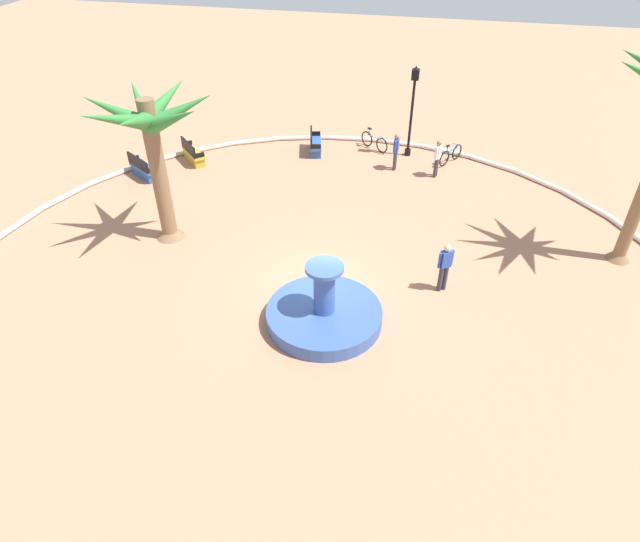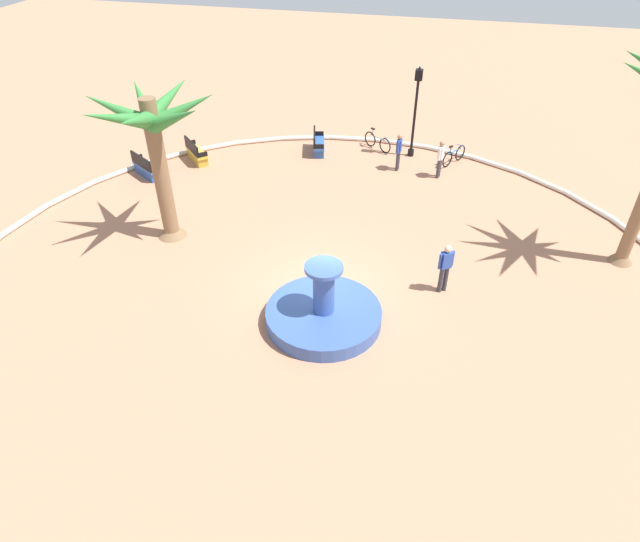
{
  "view_description": "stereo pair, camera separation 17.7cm",
  "coord_description": "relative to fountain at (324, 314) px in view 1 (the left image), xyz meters",
  "views": [
    {
      "loc": [
        -3.14,
        13.27,
        10.74
      ],
      "look_at": [
        -0.16,
        0.47,
        1.0
      ],
      "focal_mm": 30.6,
      "sensor_mm": 36.0,
      "label": 1
    },
    {
      "loc": [
        -3.31,
        13.23,
        10.74
      ],
      "look_at": [
        -0.16,
        0.47,
        1.0
      ],
      "focal_mm": 30.6,
      "sensor_mm": 36.0,
      "label": 2
    }
  ],
  "objects": [
    {
      "name": "ground_plane",
      "position": [
        0.54,
        -1.56,
        -0.3
      ],
      "size": [
        80.0,
        80.0,
        0.0
      ],
      "primitive_type": "plane",
      "color": "tan"
    },
    {
      "name": "plaza_curb",
      "position": [
        0.54,
        -1.56,
        -0.2
      ],
      "size": [
        23.79,
        23.79,
        0.2
      ],
      "primitive_type": "torus",
      "color": "silver",
      "rests_on": "ground"
    },
    {
      "name": "fountain",
      "position": [
        0.0,
        0.0,
        0.0
      ],
      "size": [
        3.39,
        3.39,
        2.02
      ],
      "color": "#38569E",
      "rests_on": "ground"
    },
    {
      "name": "palm_tree_by_curb",
      "position": [
        6.43,
        -3.23,
        3.54
      ],
      "size": [
        4.31,
        4.45,
        5.3
      ],
      "color": "brown",
      "rests_on": "ground"
    },
    {
      "name": "bench_west",
      "position": [
        8.14,
        -9.22,
        0.05
      ],
      "size": [
        1.48,
        1.49,
        1.0
      ],
      "color": "gold",
      "rests_on": "ground"
    },
    {
      "name": "bench_north",
      "position": [
        9.59,
        -7.32,
        0.05
      ],
      "size": [
        1.62,
        1.28,
        1.0
      ],
      "color": "#335BA8",
      "rests_on": "ground"
    },
    {
      "name": "bench_southeast",
      "position": [
        3.03,
        -11.5,
        0.05
      ],
      "size": [
        0.87,
        1.67,
        1.0
      ],
      "color": "#335BA8",
      "rests_on": "ground"
    },
    {
      "name": "lamppost",
      "position": [
        -1.22,
        -12.17,
        2.08
      ],
      "size": [
        0.32,
        0.32,
        4.06
      ],
      "color": "black",
      "rests_on": "ground"
    },
    {
      "name": "bicycle_red_frame",
      "position": [
        -3.16,
        -11.78,
        0.09
      ],
      "size": [
        0.95,
        1.5,
        0.94
      ],
      "color": "black",
      "rests_on": "ground"
    },
    {
      "name": "bicycle_by_lamppost",
      "position": [
        0.41,
        -12.48,
        0.09
      ],
      "size": [
        1.41,
        1.08,
        0.94
      ],
      "color": "black",
      "rests_on": "ground"
    },
    {
      "name": "person_cyclist_helmet",
      "position": [
        -2.6,
        -10.26,
        0.62
      ],
      "size": [
        0.28,
        0.52,
        1.64
      ],
      "color": "#33333D",
      "rests_on": "ground"
    },
    {
      "name": "person_cyclist_photo",
      "position": [
        -0.8,
        -10.55,
        0.62
      ],
      "size": [
        0.23,
        0.53,
        1.63
      ],
      "color": "#33333D",
      "rests_on": "ground"
    },
    {
      "name": "person_pedestrian_stroll",
      "position": [
        -3.27,
        -2.31,
        0.65
      ],
      "size": [
        0.45,
        0.36,
        1.7
      ],
      "color": "#33333D",
      "rests_on": "ground"
    }
  ]
}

